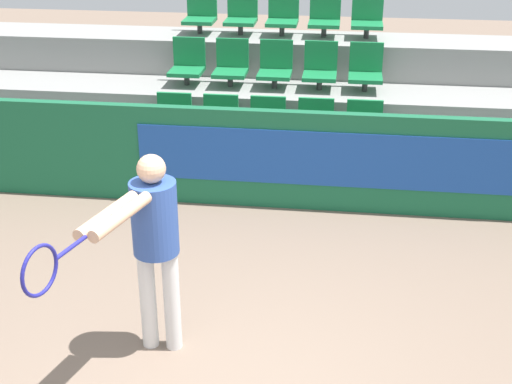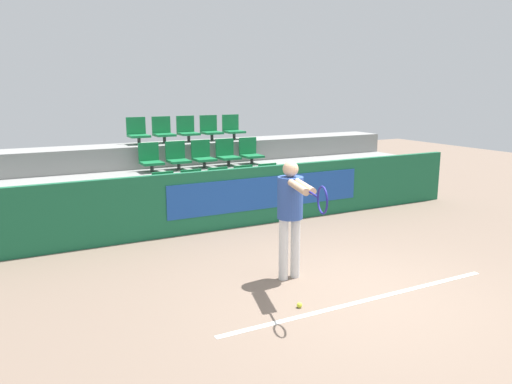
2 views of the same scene
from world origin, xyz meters
TOP-DOWN VIEW (x-y plane):
  - ground_plane at (0.00, 0.00)m, footprint 30.00×30.00m
  - court_baseline at (0.00, -0.26)m, footprint 4.11×0.08m
  - barrier_wall at (0.02, 3.56)m, footprint 10.71×0.14m
  - bleacher_tier_front at (0.00, 4.11)m, footprint 10.31×0.92m
  - bleacher_tier_middle at (0.00, 5.03)m, footprint 10.31×0.92m
  - bleacher_tier_back at (0.00, 5.95)m, footprint 10.31×0.92m
  - stadium_chair_0 at (-1.15, 4.23)m, footprint 0.42×0.45m
  - stadium_chair_1 at (-0.57, 4.23)m, footprint 0.42×0.45m
  - stadium_chair_2 at (0.00, 4.23)m, footprint 0.42×0.45m
  - stadium_chair_3 at (0.57, 4.23)m, footprint 0.42×0.45m
  - stadium_chair_4 at (1.15, 4.23)m, footprint 0.42×0.45m
  - stadium_chair_5 at (-1.15, 5.15)m, footprint 0.42×0.45m
  - stadium_chair_6 at (-0.57, 5.15)m, footprint 0.42×0.45m
  - stadium_chair_7 at (0.00, 5.15)m, footprint 0.42×0.45m
  - stadium_chair_8 at (0.57, 5.15)m, footprint 0.42×0.45m
  - stadium_chair_9 at (1.15, 5.15)m, footprint 0.42×0.45m
  - stadium_chair_10 at (-1.15, 6.07)m, footprint 0.42×0.45m
  - stadium_chair_11 at (-0.57, 6.07)m, footprint 0.42×0.45m
  - stadium_chair_12 at (0.00, 6.07)m, footprint 0.42×0.45m
  - stadium_chair_13 at (0.57, 6.07)m, footprint 0.42×0.45m
  - stadium_chair_14 at (1.15, 6.07)m, footprint 0.42×0.45m
  - tennis_player at (-0.47, 0.78)m, footprint 0.57×1.56m
  - tennis_ball at (-0.85, -0.04)m, footprint 0.07×0.07m

SIDE VIEW (x-z plane):
  - ground_plane at x=0.00m, z-range 0.00..0.00m
  - court_baseline at x=0.00m, z-range 0.00..0.01m
  - tennis_ball at x=-0.85m, z-range 0.00..0.07m
  - bleacher_tier_front at x=0.00m, z-range 0.00..0.47m
  - bleacher_tier_middle at x=0.00m, z-range 0.00..0.95m
  - barrier_wall at x=0.02m, z-range 0.00..1.14m
  - bleacher_tier_back at x=0.00m, z-range 0.00..1.42m
  - stadium_chair_0 at x=-1.15m, z-range 0.44..1.02m
  - stadium_chair_1 at x=-0.57m, z-range 0.44..1.02m
  - stadium_chair_2 at x=0.00m, z-range 0.44..1.02m
  - stadium_chair_3 at x=0.57m, z-range 0.44..1.02m
  - stadium_chair_4 at x=1.15m, z-range 0.44..1.02m
  - tennis_player at x=-0.47m, z-range 0.21..1.87m
  - stadium_chair_5 at x=-1.15m, z-range 0.91..1.49m
  - stadium_chair_6 at x=-0.57m, z-range 0.91..1.49m
  - stadium_chair_7 at x=0.00m, z-range 0.91..1.49m
  - stadium_chair_8 at x=0.57m, z-range 0.91..1.49m
  - stadium_chair_9 at x=1.15m, z-range 0.91..1.49m
  - stadium_chair_10 at x=-1.15m, z-range 1.38..1.96m
  - stadium_chair_11 at x=-0.57m, z-range 1.38..1.96m
  - stadium_chair_12 at x=0.00m, z-range 1.38..1.96m
  - stadium_chair_13 at x=0.57m, z-range 1.38..1.96m
  - stadium_chair_14 at x=1.15m, z-range 1.38..1.96m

